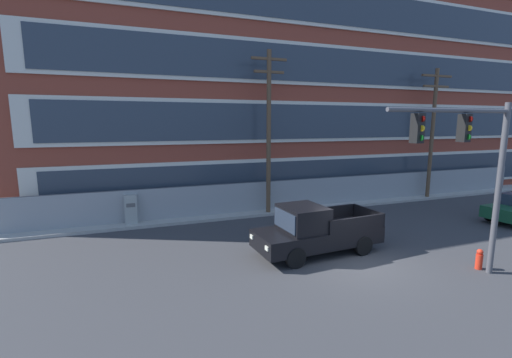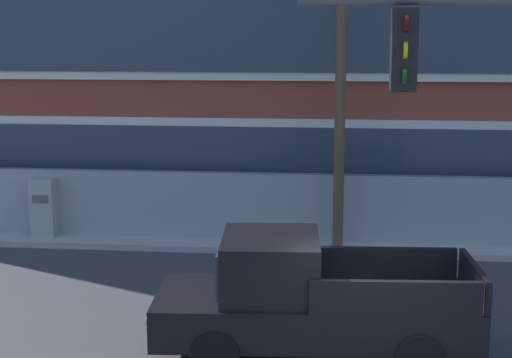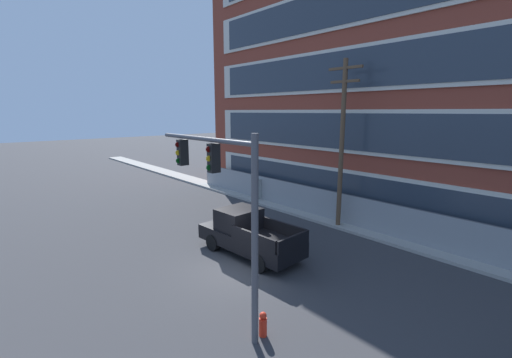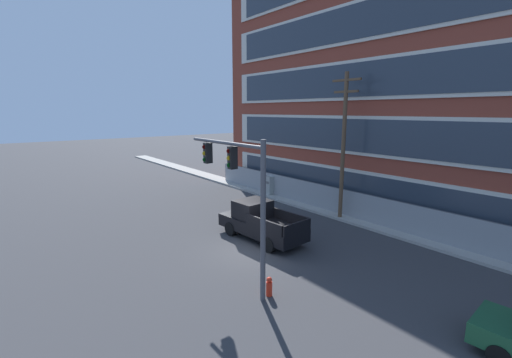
% 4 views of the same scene
% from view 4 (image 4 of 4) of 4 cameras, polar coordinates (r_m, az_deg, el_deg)
% --- Properties ---
extents(ground_plane, '(160.00, 160.00, 0.00)m').
position_cam_4_polar(ground_plane, '(18.11, -0.65, -11.76)').
color(ground_plane, '#38383A').
extents(sidewalk_building_side, '(80.00, 1.70, 0.16)m').
position_cam_4_polar(sidewalk_building_side, '(23.67, 15.56, -6.36)').
color(sidewalk_building_side, '#9E9B93').
rests_on(sidewalk_building_side, ground).
extents(brick_mill_building, '(41.98, 9.86, 18.14)m').
position_cam_4_polar(brick_mill_building, '(25.04, 35.50, 13.82)').
color(brick_mill_building, brown).
rests_on(brick_mill_building, ground).
extents(chain_link_fence, '(36.00, 0.06, 1.93)m').
position_cam_4_polar(chain_link_fence, '(22.13, 21.16, -5.52)').
color(chain_link_fence, gray).
rests_on(chain_link_fence, ground).
extents(traffic_signal_mast, '(5.16, 0.43, 6.11)m').
position_cam_4_polar(traffic_signal_mast, '(13.39, -2.71, -0.68)').
color(traffic_signal_mast, '#4C4C51').
rests_on(traffic_signal_mast, ground).
extents(pickup_truck_black, '(5.54, 2.40, 2.10)m').
position_cam_4_polar(pickup_truck_black, '(19.31, 0.63, -7.17)').
color(pickup_truck_black, black).
rests_on(pickup_truck_black, ground).
extents(utility_pole_near_corner, '(2.11, 0.26, 9.46)m').
position_cam_4_polar(utility_pole_near_corner, '(22.63, 14.38, 6.02)').
color(utility_pole_near_corner, brown).
rests_on(utility_pole_near_corner, ground).
extents(electrical_cabinet, '(0.62, 0.55, 1.70)m').
position_cam_4_polar(electrical_cabinet, '(28.85, 2.29, -1.19)').
color(electrical_cabinet, '#939993').
rests_on(electrical_cabinet, ground).
extents(fire_hydrant, '(0.24, 0.24, 0.78)m').
position_cam_4_polar(fire_hydrant, '(13.95, 2.21, -17.48)').
color(fire_hydrant, red).
rests_on(fire_hydrant, ground).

